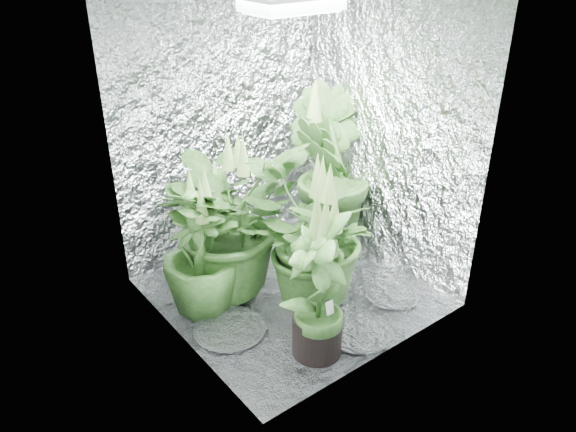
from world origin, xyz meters
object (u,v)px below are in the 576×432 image
(plant_a, at_px, (229,219))
(plant_d, at_px, (200,252))
(grow_lamp, at_px, (292,3))
(circulation_fan, at_px, (341,235))
(plant_e, at_px, (314,238))
(plant_f, at_px, (318,288))
(plant_c, at_px, (327,172))
(plant_b, at_px, (214,219))

(plant_a, relative_size, plant_d, 1.19)
(grow_lamp, bearing_deg, plant_d, 161.48)
(grow_lamp, bearing_deg, circulation_fan, 16.73)
(plant_e, height_order, plant_f, plant_e)
(plant_a, relative_size, plant_e, 1.09)
(plant_a, xyz_separation_m, plant_c, (0.89, 0.08, 0.07))
(plant_b, relative_size, plant_f, 0.89)
(grow_lamp, distance_m, plant_b, 1.56)
(grow_lamp, distance_m, circulation_fan, 1.80)
(grow_lamp, height_order, plant_d, grow_lamp)
(plant_d, height_order, plant_f, plant_f)
(plant_c, height_order, plant_f, plant_c)
(plant_d, height_order, circulation_fan, plant_d)
(plant_a, distance_m, plant_c, 0.89)
(plant_a, xyz_separation_m, circulation_fan, (0.90, -0.09, -0.39))
(plant_d, bearing_deg, circulation_fan, -0.15)
(plant_b, distance_m, plant_f, 1.13)
(circulation_fan, bearing_deg, plant_d, -173.54)
(plant_d, xyz_separation_m, circulation_fan, (1.17, -0.00, -0.29))
(plant_e, bearing_deg, plant_a, 126.26)
(circulation_fan, bearing_deg, plant_c, 99.40)
(plant_e, relative_size, circulation_fan, 3.01)
(plant_f, bearing_deg, circulation_fan, 40.77)
(plant_e, bearing_deg, grow_lamp, 103.54)
(grow_lamp, bearing_deg, plant_e, -76.46)
(plant_a, distance_m, plant_e, 0.56)
(grow_lamp, xyz_separation_m, plant_a, (-0.29, 0.27, -1.29))
(plant_c, bearing_deg, plant_a, -175.02)
(plant_b, bearing_deg, plant_c, -14.62)
(plant_e, distance_m, plant_f, 0.48)
(plant_e, bearing_deg, plant_b, 110.14)
(circulation_fan, bearing_deg, plant_a, -179.18)
(grow_lamp, height_order, plant_a, grow_lamp)
(plant_c, height_order, plant_d, plant_c)
(plant_d, relative_size, plant_f, 0.96)
(plant_e, distance_m, circulation_fan, 0.75)
(plant_e, relative_size, plant_f, 1.04)
(plant_d, bearing_deg, plant_f, -67.36)
(plant_d, xyz_separation_m, plant_e, (0.60, -0.36, 0.05))
(plant_b, height_order, circulation_fan, plant_b)
(plant_b, distance_m, circulation_fan, 0.96)
(plant_a, height_order, plant_e, plant_a)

